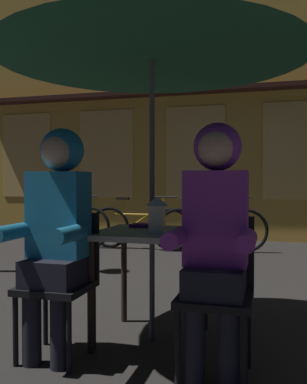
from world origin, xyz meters
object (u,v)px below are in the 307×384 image
at_px(bicycle_nearest, 66,225).
at_px(book, 145,226).
at_px(cafe_table, 152,246).
at_px(person_left_hooded, 57,218).
at_px(person_right_hooded, 215,223).
at_px(bicycle_third, 212,229).
at_px(patio_umbrella, 152,33).
at_px(chair_right, 217,285).
at_px(lantern, 157,214).
at_px(chair_left, 62,275).
at_px(bicycle_second, 140,227).

distance_m(bicycle_nearest, book, 4.27).
relative_size(cafe_table, person_left_hooded, 0.53).
height_order(bicycle_nearest, book, bicycle_nearest).
xyz_separation_m(person_right_hooded, book, (-0.58, 0.62, -0.09)).
bearing_deg(person_left_hooded, bicycle_third, 84.84).
xyz_separation_m(person_left_hooded, person_right_hooded, (0.96, 0.00, 0.00)).
xyz_separation_m(cafe_table, patio_umbrella, (0.00, 0.00, 1.42)).
distance_m(chair_right, book, 0.85).
height_order(patio_umbrella, lantern, patio_umbrella).
relative_size(bicycle_nearest, bicycle_third, 1.00).
bearing_deg(patio_umbrella, cafe_table, 0.00).
relative_size(chair_left, book, 4.35).
xyz_separation_m(lantern, bicycle_third, (-0.17, 3.80, -0.51)).
bearing_deg(book, bicycle_second, 111.63).
height_order(patio_umbrella, chair_right, patio_umbrella).
bearing_deg(chair_right, cafe_table, 142.45).
bearing_deg(chair_left, person_left_hooded, -90.00).
distance_m(cafe_table, bicycle_third, 3.70).
height_order(chair_right, bicycle_third, chair_right).
relative_size(cafe_table, bicycle_second, 0.44).
height_order(lantern, bicycle_second, lantern).
distance_m(person_left_hooded, bicycle_third, 4.16).
bearing_deg(patio_umbrella, bicycle_third, 91.68).
bearing_deg(person_right_hooded, person_left_hooded, 180.00).
xyz_separation_m(chair_left, chair_right, (0.96, 0.00, 0.00)).
bearing_deg(bicycle_third, patio_umbrella, -88.32).
bearing_deg(chair_left, person_right_hooded, -3.39).
xyz_separation_m(person_right_hooded, bicycle_third, (-0.59, 4.12, -0.50)).
height_order(cafe_table, bicycle_nearest, bicycle_nearest).
relative_size(chair_left, bicycle_third, 0.52).
xyz_separation_m(cafe_table, bicycle_third, (-0.11, 3.69, -0.29)).
distance_m(patio_umbrella, person_right_hooded, 1.37).
bearing_deg(bicycle_second, chair_right, -66.89).
bearing_deg(bicycle_third, cafe_table, -88.32).
xyz_separation_m(cafe_table, chair_left, (-0.48, -0.37, -0.15)).
relative_size(patio_umbrella, person_left_hooded, 1.65).
bearing_deg(person_right_hooded, patio_umbrella, 138.43).
relative_size(bicycle_nearest, book, 8.35).
bearing_deg(bicycle_nearest, chair_left, -63.19).
bearing_deg(bicycle_nearest, patio_umbrella, -55.54).
height_order(cafe_table, patio_umbrella, patio_umbrella).
bearing_deg(cafe_table, lantern, -59.75).
xyz_separation_m(person_right_hooded, bicycle_nearest, (-3.01, 4.11, -0.50)).
xyz_separation_m(lantern, bicycle_nearest, (-2.59, 3.80, -0.51)).
height_order(person_right_hooded, bicycle_second, person_right_hooded).
bearing_deg(person_right_hooded, bicycle_third, 98.13).
relative_size(cafe_table, patio_umbrella, 0.32).
height_order(cafe_table, person_right_hooded, person_right_hooded).
bearing_deg(lantern, person_left_hooded, -150.03).
distance_m(cafe_table, book, 0.25).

